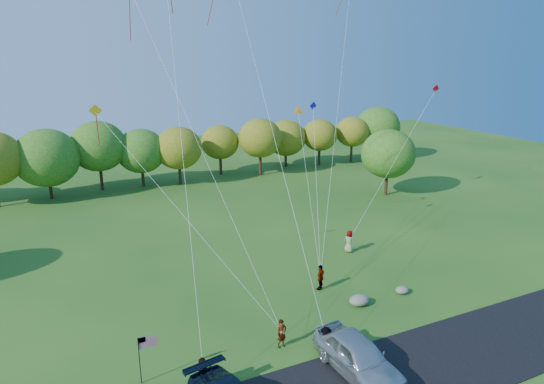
{
  "coord_description": "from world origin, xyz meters",
  "views": [
    {
      "loc": [
        -10.43,
        -19.94,
        15.67
      ],
      "look_at": [
        2.02,
        6.0,
        7.3
      ],
      "focal_mm": 32.0,
      "sensor_mm": 36.0,
      "label": 1
    }
  ],
  "objects_px": {
    "flyer_c": "(326,341)",
    "flyer_e": "(349,241)",
    "flyer_b": "(204,375)",
    "flyer_d": "(320,277)",
    "minivan_silver": "(358,356)",
    "flyer_a": "(282,334)"
  },
  "relations": [
    {
      "from": "minivan_silver",
      "to": "flyer_d",
      "type": "bearing_deg",
      "value": 68.17
    },
    {
      "from": "flyer_b",
      "to": "flyer_c",
      "type": "relative_size",
      "value": 1.1
    },
    {
      "from": "flyer_c",
      "to": "flyer_e",
      "type": "relative_size",
      "value": 0.89
    },
    {
      "from": "minivan_silver",
      "to": "flyer_a",
      "type": "relative_size",
      "value": 3.39
    },
    {
      "from": "flyer_b",
      "to": "flyer_d",
      "type": "height_order",
      "value": "flyer_d"
    },
    {
      "from": "flyer_b",
      "to": "flyer_e",
      "type": "distance_m",
      "value": 19.28
    },
    {
      "from": "minivan_silver",
      "to": "flyer_d",
      "type": "xyz_separation_m",
      "value": [
        3.02,
        8.61,
        -0.12
      ]
    },
    {
      "from": "flyer_d",
      "to": "flyer_c",
      "type": "bearing_deg",
      "value": 26.16
    },
    {
      "from": "minivan_silver",
      "to": "flyer_c",
      "type": "distance_m",
      "value": 2.22
    },
    {
      "from": "minivan_silver",
      "to": "flyer_c",
      "type": "bearing_deg",
      "value": 102.27
    },
    {
      "from": "flyer_c",
      "to": "flyer_e",
      "type": "height_order",
      "value": "flyer_e"
    },
    {
      "from": "minivan_silver",
      "to": "flyer_e",
      "type": "xyz_separation_m",
      "value": [
        8.46,
        13.16,
        -0.11
      ]
    },
    {
      "from": "flyer_a",
      "to": "flyer_c",
      "type": "height_order",
      "value": "flyer_a"
    },
    {
      "from": "flyer_e",
      "to": "flyer_d",
      "type": "bearing_deg",
      "value": 95.04
    },
    {
      "from": "flyer_a",
      "to": "flyer_b",
      "type": "distance_m",
      "value": 5.22
    },
    {
      "from": "flyer_d",
      "to": "flyer_e",
      "type": "relative_size",
      "value": 0.99
    },
    {
      "from": "flyer_b",
      "to": "flyer_c",
      "type": "height_order",
      "value": "flyer_b"
    },
    {
      "from": "flyer_b",
      "to": "minivan_silver",
      "type": "bearing_deg",
      "value": -2.17
    },
    {
      "from": "minivan_silver",
      "to": "flyer_d",
      "type": "height_order",
      "value": "minivan_silver"
    },
    {
      "from": "flyer_b",
      "to": "flyer_a",
      "type": "bearing_deg",
      "value": 31.94
    },
    {
      "from": "flyer_c",
      "to": "flyer_e",
      "type": "distance_m",
      "value": 14.24
    },
    {
      "from": "flyer_b",
      "to": "flyer_c",
      "type": "xyz_separation_m",
      "value": [
        6.8,
        0.0,
        -0.08
      ]
    }
  ]
}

